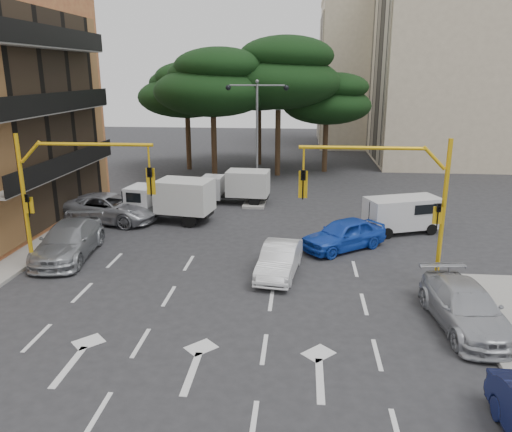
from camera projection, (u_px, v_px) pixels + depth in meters
The scene contains 21 objects.
ground at pixel (220, 298), 19.24m from camera, with size 120.00×120.00×0.00m, color #28282B.
median_strip at pixel (257, 197), 34.52m from camera, with size 1.40×6.00×0.15m, color gray.
apartment_beige_near at pixel (490, 61), 45.46m from camera, with size 20.20×12.15×18.70m.
apartment_beige_far at pixel (390, 72), 57.84m from camera, with size 16.20×12.15×16.70m.
pine_left_near at pixel (213, 82), 38.47m from camera, with size 9.15×9.15×10.23m.
pine_center at pixel (279, 73), 39.74m from camera, with size 9.98×9.98×11.16m.
pine_left_far at pixel (187, 90), 42.75m from camera, with size 8.32×8.32×9.30m.
pine_right at pixel (328, 99), 41.88m from camera, with size 7.49×7.49×8.37m.
pine_back at pixel (260, 81), 44.89m from camera, with size 9.15×9.15×10.23m.
signal_mast_right at pixel (398, 192), 19.46m from camera, with size 5.79×0.37×6.00m.
signal_mast_left at pixel (63, 185), 20.67m from camera, with size 5.79×0.37×6.00m.
street_lamp_center at pixel (257, 118), 33.03m from camera, with size 4.16×0.36×7.77m.
car_white_hatch at pixel (279, 260), 21.30m from camera, with size 1.44×4.13×1.36m, color silver.
car_blue_compact at pixel (344, 234), 24.38m from camera, with size 1.79×4.46×1.52m, color #1641B8.
car_silver_wagon at pixel (69, 241), 23.35m from camera, with size 2.23×5.48×1.59m, color #95989D.
car_silver_cross_a at pixel (110, 208), 28.88m from camera, with size 2.69×5.83×1.62m, color #9D9EA4.
car_silver_cross_b at pixel (175, 196), 31.92m from camera, with size 1.70×4.24×1.44m, color #9FA1A7.
car_silver_parked at pixel (466, 307), 16.92m from camera, with size 2.02×4.96×1.44m, color #A8AAB0.
van_white at pixel (402, 215), 26.91m from camera, with size 1.78×3.93×1.97m, color silver, non-canonical shape.
box_truck_a at pixel (170, 200), 28.86m from camera, with size 2.13×5.07×2.49m, color silver, non-canonical shape.
box_truck_b at pixel (236, 187), 32.86m from camera, with size 1.89×4.49×2.21m, color silver, non-canonical shape.
Camera 1 is at (3.03, -17.39, 8.42)m, focal length 35.00 mm.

